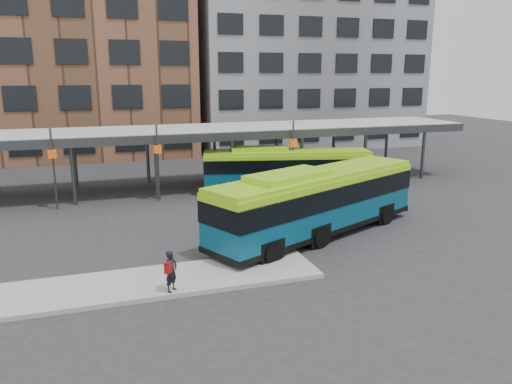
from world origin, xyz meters
The scene contains 9 objects.
ground centered at (0.00, 0.00, 0.00)m, with size 120.00×120.00×0.00m, color #28282B.
boarding_island centered at (-5.50, -3.00, 0.09)m, with size 14.00×3.00×0.18m, color gray.
canopy centered at (-0.06, 12.87, 3.91)m, with size 40.00×6.53×4.80m.
building_brick centered at (-10.00, 32.00, 11.00)m, with size 26.00×14.00×22.00m, color brown.
building_grey centered at (16.00, 32.00, 10.00)m, with size 24.00×14.00×20.00m, color slate.
bus_front centered at (3.46, 0.43, 1.80)m, with size 12.52×7.68×3.46m.
bus_rear centered at (5.50, 9.68, 1.59)m, with size 11.35×4.92×3.06m.
pedestrian centered at (-4.43, -4.21, 0.96)m, with size 0.65×0.66×1.54m.
bike_rack centered at (12.66, 11.88, 0.45)m, with size 5.11×1.38×1.00m.
Camera 1 is at (-6.80, -21.02, 7.87)m, focal length 35.00 mm.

